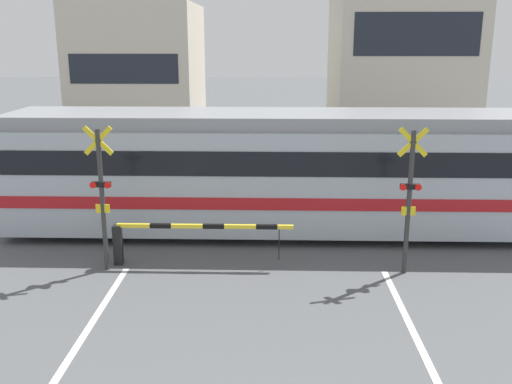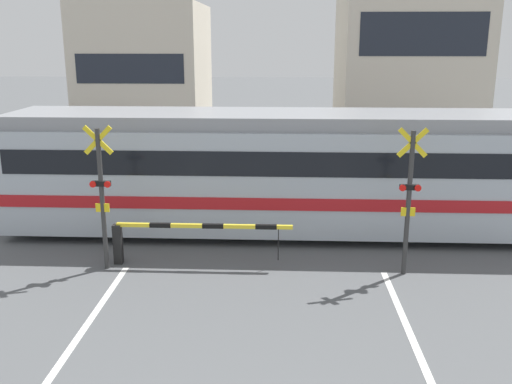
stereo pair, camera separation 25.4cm
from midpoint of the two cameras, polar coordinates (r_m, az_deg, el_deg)
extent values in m
cube|color=gray|center=(15.74, -0.36, -4.53)|extent=(50.00, 0.10, 0.08)
cube|color=gray|center=(17.10, -0.19, -2.92)|extent=(50.00, 0.10, 0.08)
cube|color=#ADB7C1|center=(15.97, 1.43, 1.69)|extent=(14.74, 2.92, 2.80)
cube|color=gray|center=(15.68, 1.47, 7.31)|extent=(14.60, 2.57, 0.36)
cube|color=red|center=(16.07, 1.42, 0.24)|extent=(14.76, 2.98, 0.32)
cube|color=black|center=(15.84, 1.45, 3.91)|extent=(14.15, 2.96, 0.64)
cube|color=black|center=(17.49, -23.57, 3.71)|extent=(0.03, 2.04, 0.80)
cylinder|color=black|center=(16.29, -14.93, -3.11)|extent=(0.76, 0.12, 0.76)
cylinder|color=black|center=(17.60, -13.64, -1.67)|extent=(0.76, 0.12, 0.76)
cylinder|color=black|center=(16.26, 17.74, -3.35)|extent=(0.76, 0.12, 0.76)
cylinder|color=black|center=(17.58, 16.49, -1.89)|extent=(0.76, 0.12, 0.76)
cube|color=black|center=(14.27, -14.14, -5.16)|extent=(0.20, 0.20, 0.99)
cube|color=yellow|center=(13.69, -5.68, -3.42)|extent=(4.24, 0.09, 0.09)
cube|color=black|center=(13.86, -10.04, -3.35)|extent=(0.51, 0.10, 0.10)
cube|color=black|center=(13.66, -4.80, -3.44)|extent=(0.51, 0.10, 0.10)
cube|color=black|center=(13.58, 0.55, -3.50)|extent=(0.51, 0.10, 0.10)
cylinder|color=black|center=(13.73, 1.79, -5.28)|extent=(0.02, 0.02, 0.80)
cube|color=black|center=(19.15, 9.98, 0.24)|extent=(0.20, 0.20, 0.99)
cube|color=yellow|center=(18.84, 3.66, 1.75)|extent=(4.24, 0.09, 0.09)
cube|color=black|center=(18.91, 6.87, 1.72)|extent=(0.51, 0.10, 0.10)
cube|color=black|center=(18.83, 3.01, 1.76)|extent=(0.51, 0.10, 0.10)
cube|color=black|center=(18.85, -0.86, 1.79)|extent=(0.51, 0.10, 0.10)
cylinder|color=black|center=(18.97, -1.75, 0.48)|extent=(0.02, 0.02, 0.80)
cylinder|color=#333333|center=(13.67, -15.62, -0.90)|extent=(0.11, 0.11, 3.38)
cube|color=yellow|center=(13.36, -16.05, 4.96)|extent=(0.68, 0.04, 0.68)
cube|color=yellow|center=(13.36, -16.05, 4.96)|extent=(0.68, 0.04, 0.68)
cube|color=black|center=(13.57, -15.74, 0.75)|extent=(0.44, 0.12, 0.12)
cylinder|color=red|center=(13.55, -16.52, 0.67)|extent=(0.15, 0.03, 0.15)
cylinder|color=red|center=(13.45, -15.14, 0.66)|extent=(0.15, 0.03, 0.15)
cube|color=yellow|center=(13.70, -15.60, -1.60)|extent=(0.32, 0.03, 0.20)
cylinder|color=#333333|center=(13.40, 14.50, -1.14)|extent=(0.11, 0.11, 3.38)
cube|color=yellow|center=(13.09, 14.91, 4.83)|extent=(0.68, 0.04, 0.68)
cube|color=yellow|center=(13.09, 14.91, 4.83)|extent=(0.68, 0.04, 0.68)
cube|color=black|center=(13.29, 14.62, 0.54)|extent=(0.44, 0.12, 0.12)
cylinder|color=red|center=(13.19, 13.97, 0.46)|extent=(0.15, 0.03, 0.15)
cylinder|color=red|center=(13.26, 15.40, 0.45)|extent=(0.15, 0.03, 0.15)
cube|color=yellow|center=(13.43, 14.48, -1.86)|extent=(0.32, 0.03, 0.20)
cylinder|color=#23232D|center=(20.70, 3.43, 1.30)|extent=(0.13, 0.13, 0.81)
cylinder|color=#23232D|center=(20.71, 3.82, 1.30)|extent=(0.13, 0.13, 0.81)
cube|color=#B7B7BC|center=(20.54, 3.66, 3.27)|extent=(0.38, 0.22, 0.64)
sphere|color=tan|center=(20.46, 3.68, 4.48)|extent=(0.22, 0.22, 0.22)
cube|color=beige|center=(32.39, -11.77, 11.63)|extent=(6.36, 6.80, 7.13)
cube|color=#1E232D|center=(29.07, -13.35, 11.90)|extent=(5.34, 0.03, 1.43)
cube|color=beige|center=(32.20, 14.08, 14.11)|extent=(7.11, 6.80, 10.08)
cube|color=#1E232D|center=(28.88, 15.59, 14.96)|extent=(5.97, 0.03, 2.02)
camera|label=1|loc=(0.13, -90.51, -0.14)|focal=40.00mm
camera|label=2|loc=(0.13, 89.49, 0.14)|focal=40.00mm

